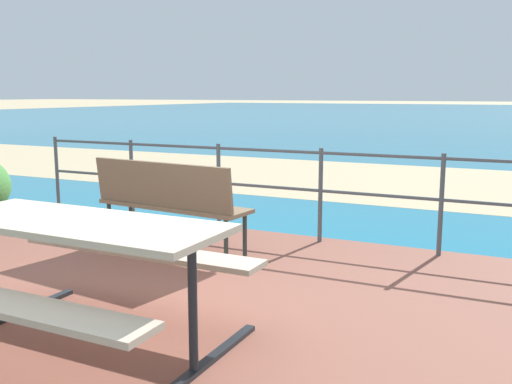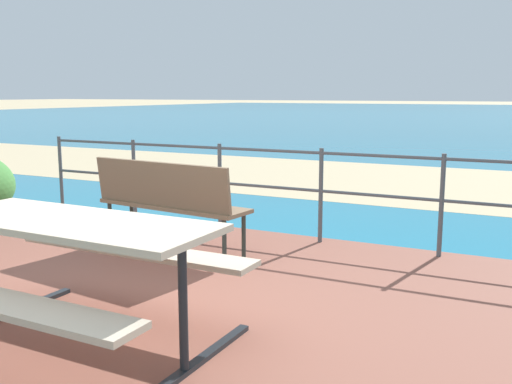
# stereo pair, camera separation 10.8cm
# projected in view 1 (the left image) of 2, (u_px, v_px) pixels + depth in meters

# --- Properties ---
(ground_plane) EXTENTS (240.00, 240.00, 0.00)m
(ground_plane) POSITION_uv_depth(u_px,v_px,m) (124.00, 319.00, 4.05)
(ground_plane) COLOR tan
(patio_paving) EXTENTS (6.40, 5.20, 0.06)m
(patio_paving) POSITION_uv_depth(u_px,v_px,m) (124.00, 315.00, 4.04)
(patio_paving) COLOR brown
(patio_paving) RESTS_ON ground
(sea_water) EXTENTS (90.00, 90.00, 0.01)m
(sea_water) POSITION_uv_depth(u_px,v_px,m) (495.00, 116.00, 39.59)
(sea_water) COLOR teal
(sea_water) RESTS_ON ground
(beach_strip) EXTENTS (54.00, 4.84, 0.01)m
(beach_strip) POSITION_uv_depth(u_px,v_px,m) (378.00, 180.00, 10.48)
(beach_strip) COLOR tan
(beach_strip) RESTS_ON ground
(picnic_table) EXTENTS (1.80, 1.38, 0.78)m
(picnic_table) POSITION_uv_depth(u_px,v_px,m) (80.00, 251.00, 3.36)
(picnic_table) COLOR #BCAD93
(picnic_table) RESTS_ON patio_paving
(park_bench) EXTENTS (1.60, 0.59, 0.89)m
(park_bench) POSITION_uv_depth(u_px,v_px,m) (168.00, 198.00, 5.38)
(park_bench) COLOR #7A6047
(park_bench) RESTS_ON patio_paving
(railing_fence) EXTENTS (5.94, 0.04, 0.96)m
(railing_fence) POSITION_uv_depth(u_px,v_px,m) (268.00, 180.00, 6.09)
(railing_fence) COLOR #4C5156
(railing_fence) RESTS_ON patio_paving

